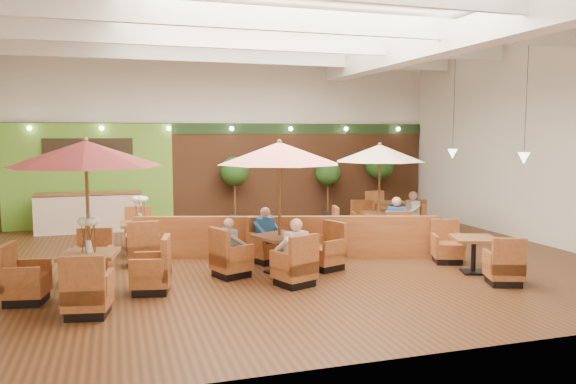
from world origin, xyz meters
name	(u,v)px	position (x,y,z in m)	size (l,w,h in m)	color
room	(277,104)	(0.25, 1.22, 3.63)	(14.04, 14.00, 5.52)	#381E0F
service_counter	(90,212)	(-4.40, 5.10, 0.58)	(3.00, 0.75, 1.18)	beige
booth_divider	(286,237)	(0.12, 0.07, 0.49)	(7.09, 0.18, 0.98)	brown
table_0	(87,191)	(-4.12, -1.99, 1.90)	(2.87, 2.87, 2.84)	brown
table_1	(279,183)	(-0.43, -1.27, 1.88)	(2.90, 2.90, 2.78)	brown
table_2	(379,174)	(3.13, 1.34, 1.81)	(2.70, 2.70, 2.66)	brown
table_3	(141,235)	(-3.11, 1.28, 0.50)	(0.92, 2.72, 1.59)	brown
table_4	(473,256)	(3.43, -2.45, 0.37)	(1.10, 2.71, 0.96)	brown
table_5	(394,215)	(4.50, 3.08, 0.39)	(0.98, 2.74, 1.01)	brown
topiary_0	(235,174)	(0.00, 5.30, 1.61)	(0.93, 0.93, 2.16)	black
topiary_1	(328,176)	(3.20, 5.30, 1.49)	(0.86, 0.86, 1.99)	black
topiary_2	(380,168)	(5.10, 5.30, 1.71)	(0.99, 0.99, 2.30)	black
diner_0	(295,246)	(-0.43, -2.29, 0.78)	(0.46, 0.41, 0.85)	silver
diner_1	(267,229)	(-0.43, -0.25, 0.76)	(0.44, 0.42, 0.79)	#2659A5
diner_2	(231,241)	(-1.45, -1.27, 0.74)	(0.36, 0.41, 0.75)	gray
diner_3	(396,217)	(3.13, 0.37, 0.78)	(0.46, 0.43, 0.85)	#2659A5
diner_4	(411,211)	(4.10, 1.34, 0.78)	(0.37, 0.44, 0.85)	silver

